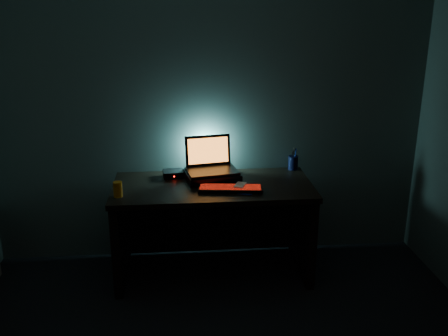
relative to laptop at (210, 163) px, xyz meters
name	(u,v)px	position (x,y,z in m)	size (l,w,h in m)	color
room	(238,207)	(0.01, -1.79, 0.38)	(3.50, 4.00, 2.50)	black
desk	(212,213)	(0.01, -0.12, -0.38)	(1.50, 0.70, 0.75)	black
riser	(212,176)	(0.01, -0.05, -0.09)	(0.40, 0.30, 0.06)	black
laptop	(210,163)	(0.00, 0.00, 0.00)	(0.42, 0.34, 0.26)	black
keyboard	(230,188)	(0.13, -0.30, -0.11)	(0.48, 0.20, 0.03)	black
mousepad	(240,189)	(0.20, -0.28, -0.12)	(0.22, 0.20, 0.00)	navy
mouse	(240,186)	(0.20, -0.28, -0.10)	(0.07, 0.11, 0.03)	#9E9DA3
pen_cup	(293,163)	(0.69, 0.13, -0.06)	(0.08, 0.08, 0.11)	black
juice_glass	(118,189)	(-0.67, -0.35, -0.07)	(0.06, 0.06, 0.11)	orange
router	(173,174)	(-0.29, 0.03, -0.09)	(0.17, 0.14, 0.05)	black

